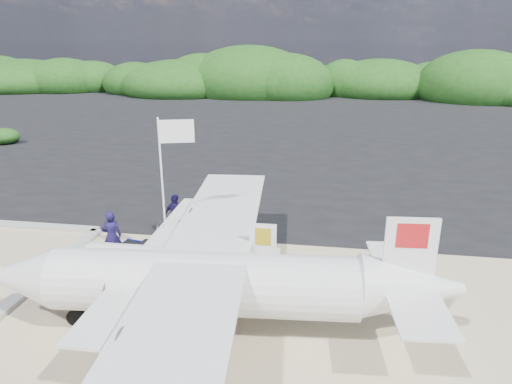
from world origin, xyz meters
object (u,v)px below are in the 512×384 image
Objects in this scene: baggage_cart at (151,282)px; aircraft_large at (462,146)px; signboard at (146,373)px; crew_c at (176,217)px; flagpole at (169,275)px; crew_b at (183,244)px; aircraft_small at (233,113)px; crew_a at (112,236)px.

aircraft_large reaches higher than baggage_cart.
crew_c reaches higher than signboard.
flagpole is 1.20m from crew_b.
aircraft_large is at bearing 55.28° from flagpole.
crew_b reaches higher than aircraft_small.
aircraft_large is at bearing 147.50° from aircraft_small.
aircraft_large is at bearing -154.19° from crew_a.
flagpole is 36.13m from aircraft_small.
aircraft_large reaches higher than crew_a.
crew_c is at bearing 96.99° from aircraft_small.
crew_a is 35.08m from aircraft_small.
aircraft_large is (15.40, 22.21, -0.96)m from crew_b.
baggage_cart is at bearing 115.26° from crew_c.
flagpole is 3.30m from crew_c.
crew_c is at bearing -72.45° from crew_b.
flagpole is (0.45, 0.53, 0.00)m from baggage_cart.
crew_b is at bearing 151.06° from crew_a.
signboard is at bearing -77.59° from flagpole.
baggage_cart is 1.70m from crew_b.
crew_a is at bearing 45.88° from aircraft_large.
signboard is 5.57m from crew_b.
crew_c is at bearing 104.18° from baggage_cart.
crew_a reaches higher than signboard.
signboard is (1.07, -4.85, 0.00)m from flagpole.
crew_c is 33.00m from aircraft_small.
crew_b is at bearing 56.15° from flagpole.
baggage_cart is 0.49× the size of flagpole.
crew_a is 0.25× the size of aircraft_small.
baggage_cart is at bearing 47.19° from crew_b.
aircraft_large is (18.23, 21.99, -0.99)m from crew_a.
baggage_cart is 1.45× the size of crew_b.
aircraft_large is at bearing -108.31° from crew_c.
crew_c is at bearing 104.48° from signboard.
crew_c reaches higher than crew_b.
flagpole reaches higher than crew_a.
crew_b is at bearing 99.07° from signboard.
baggage_cart is at bearing 121.34° from crew_a.
aircraft_small is at bearing -36.46° from aircraft_large.
crew_b is 0.25× the size of aircraft_small.
baggage_cart is 3.75m from crew_c.
signboard is at bearing 97.97° from aircraft_small.
flagpole is at bearing 50.25° from crew_b.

